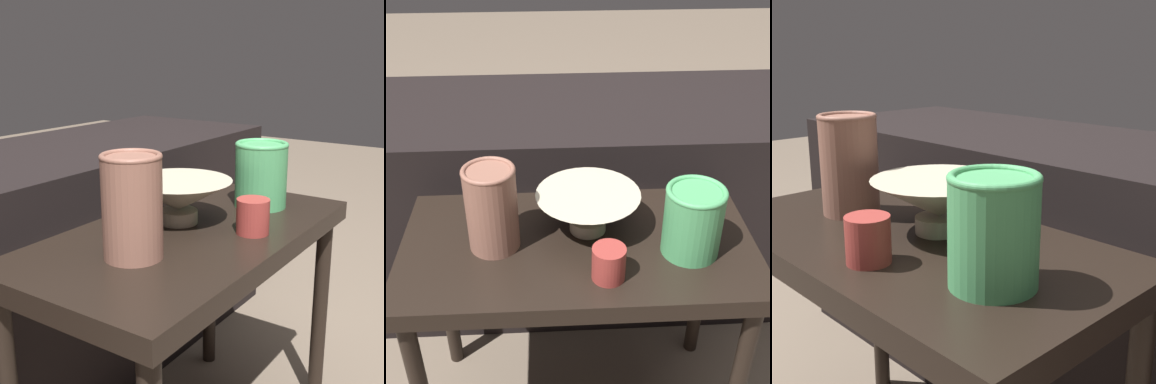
# 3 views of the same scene
# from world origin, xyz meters

# --- Properties ---
(table) EXTENTS (0.73, 0.39, 0.52)m
(table) POSITION_xyz_m (0.00, 0.00, 0.45)
(table) COLOR black
(table) RESTS_ON ground_plane
(couch_backdrop) EXTENTS (1.56, 0.50, 0.61)m
(couch_backdrop) POSITION_xyz_m (0.00, 0.49, 0.31)
(couch_backdrop) COLOR black
(couch_backdrop) RESTS_ON ground_plane
(bowl) EXTENTS (0.22, 0.22, 0.09)m
(bowl) POSITION_xyz_m (0.02, 0.04, 0.58)
(bowl) COLOR #B2A88E
(bowl) RESTS_ON table
(vase_textured_left) EXTENTS (0.10, 0.10, 0.18)m
(vase_textured_left) POSITION_xyz_m (-0.17, -0.00, 0.61)
(vase_textured_left) COLOR brown
(vase_textured_left) RESTS_ON table
(vase_colorful_right) EXTENTS (0.12, 0.12, 0.15)m
(vase_colorful_right) POSITION_xyz_m (0.22, -0.04, 0.60)
(vase_colorful_right) COLOR #47995B
(vase_colorful_right) RESTS_ON table
(cup) EXTENTS (0.06, 0.06, 0.07)m
(cup) POSITION_xyz_m (0.05, -0.11, 0.56)
(cup) COLOR maroon
(cup) RESTS_ON table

